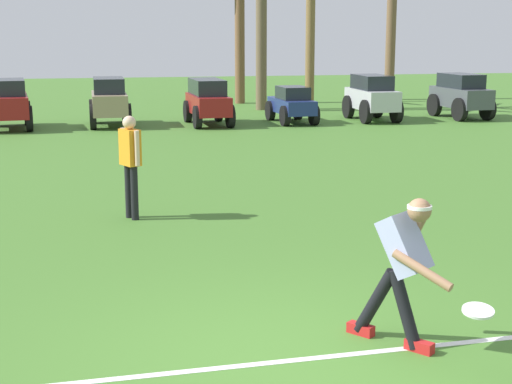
% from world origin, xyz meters
% --- Properties ---
extents(ground_plane, '(80.00, 80.00, 0.00)m').
position_xyz_m(ground_plane, '(0.00, 0.00, 0.00)').
color(ground_plane, '#43732A').
extents(field_line_paint, '(20.96, 1.12, 0.01)m').
position_xyz_m(field_line_paint, '(0.00, -0.05, 0.00)').
color(field_line_paint, white).
rests_on(field_line_paint, ground_plane).
extents(frisbee_thrower, '(0.66, 1.05, 1.39)m').
position_xyz_m(frisbee_thrower, '(1.10, 0.09, 0.79)').
color(frisbee_thrower, black).
rests_on(frisbee_thrower, ground_plane).
extents(frisbee_in_flight, '(0.31, 0.31, 0.07)m').
position_xyz_m(frisbee_in_flight, '(1.45, -0.68, 0.59)').
color(frisbee_in_flight, white).
extents(teammate_near_sideline, '(0.33, 0.47, 1.56)m').
position_xyz_m(teammate_near_sideline, '(-1.08, 5.46, 0.94)').
color(teammate_near_sideline, black).
rests_on(teammate_near_sideline, ground_plane).
extents(parked_car_slot_b, '(1.41, 2.45, 1.40)m').
position_xyz_m(parked_car_slot_b, '(-4.04, 16.98, 0.74)').
color(parked_car_slot_b, maroon).
rests_on(parked_car_slot_b, ground_plane).
extents(parked_car_slot_c, '(1.20, 2.37, 1.40)m').
position_xyz_m(parked_car_slot_c, '(-1.25, 17.16, 0.74)').
color(parked_car_slot_c, '#998466').
rests_on(parked_car_slot_c, ground_plane).
extents(parked_car_slot_d, '(1.27, 2.45, 1.34)m').
position_xyz_m(parked_car_slot_d, '(1.62, 16.86, 0.72)').
color(parked_car_slot_d, maroon).
rests_on(parked_car_slot_d, ground_plane).
extents(parked_car_slot_e, '(1.23, 2.26, 1.10)m').
position_xyz_m(parked_car_slot_e, '(4.18, 16.85, 0.56)').
color(parked_car_slot_e, navy).
rests_on(parked_car_slot_e, ground_plane).
extents(parked_car_slot_f, '(1.24, 2.38, 1.40)m').
position_xyz_m(parked_car_slot_f, '(6.76, 16.97, 0.74)').
color(parked_car_slot_f, '#B7BABF').
rests_on(parked_car_slot_f, ground_plane).
extents(parked_car_slot_g, '(1.37, 2.43, 1.40)m').
position_xyz_m(parked_car_slot_g, '(9.76, 17.05, 0.74)').
color(parked_car_slot_g, '#474C51').
rests_on(parked_car_slot_g, ground_plane).
extents(palm_tree_far_left, '(3.77, 3.10, 5.14)m').
position_xyz_m(palm_tree_far_left, '(3.73, 23.31, 3.06)').
color(palm_tree_far_left, brown).
rests_on(palm_tree_far_left, ground_plane).
extents(palm_tree_right_of_centre, '(3.66, 2.88, 5.29)m').
position_xyz_m(palm_tree_right_of_centre, '(5.62, 20.11, 3.25)').
color(palm_tree_right_of_centre, brown).
rests_on(palm_tree_right_of_centre, ground_plane).
extents(palm_tree_far_right, '(3.03, 3.39, 6.74)m').
position_xyz_m(palm_tree_far_right, '(9.86, 23.66, 3.79)').
color(palm_tree_far_right, brown).
rests_on(palm_tree_far_right, ground_plane).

